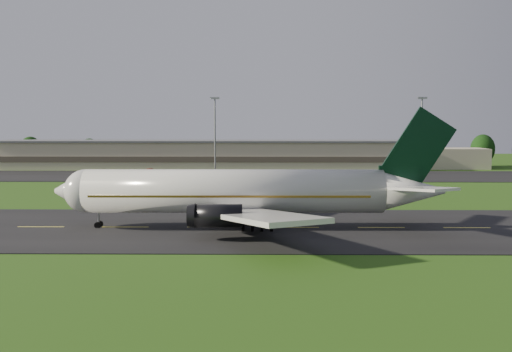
{
  "coord_description": "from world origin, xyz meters",
  "views": [
    {
      "loc": [
        17.73,
        -72.47,
        13.5
      ],
      "look_at": [
        16.8,
        8.0,
        6.0
      ],
      "focal_mm": 40.0,
      "sensor_mm": 36.0,
      "label": 1
    }
  ],
  "objects_px": {
    "light_mast_centre": "(215,126)",
    "service_vehicle_b": "(151,171)",
    "service_vehicle_a": "(131,173)",
    "service_vehicle_c": "(256,172)",
    "light_mast_east": "(421,126)",
    "terminal": "(224,155)",
    "service_vehicle_d": "(320,173)",
    "airliner": "(241,192)"
  },
  "relations": [
    {
      "from": "light_mast_centre",
      "to": "service_vehicle_b",
      "type": "xyz_separation_m",
      "value": [
        -16.71,
        -3.16,
        -11.94
      ]
    },
    {
      "from": "service_vehicle_a",
      "to": "service_vehicle_c",
      "type": "xyz_separation_m",
      "value": [
        31.95,
        2.94,
        -0.09
      ]
    },
    {
      "from": "service_vehicle_a",
      "to": "service_vehicle_b",
      "type": "bearing_deg",
      "value": 20.77
    },
    {
      "from": "light_mast_east",
      "to": "terminal",
      "type": "bearing_deg",
      "value": 163.2
    },
    {
      "from": "light_mast_centre",
      "to": "service_vehicle_d",
      "type": "xyz_separation_m",
      "value": [
        27.59,
        -6.83,
        -12.03
      ]
    },
    {
      "from": "terminal",
      "to": "service_vehicle_d",
      "type": "relative_size",
      "value": 34.89
    },
    {
      "from": "service_vehicle_a",
      "to": "service_vehicle_c",
      "type": "height_order",
      "value": "service_vehicle_a"
    },
    {
      "from": "airliner",
      "to": "service_vehicle_a",
      "type": "bearing_deg",
      "value": 112.79
    },
    {
      "from": "light_mast_east",
      "to": "service_vehicle_a",
      "type": "bearing_deg",
      "value": -174.47
    },
    {
      "from": "light_mast_centre",
      "to": "service_vehicle_d",
      "type": "relative_size",
      "value": 4.9
    },
    {
      "from": "service_vehicle_a",
      "to": "service_vehicle_d",
      "type": "bearing_deg",
      "value": -23.15
    },
    {
      "from": "service_vehicle_a",
      "to": "service_vehicle_c",
      "type": "bearing_deg",
      "value": -18.52
    },
    {
      "from": "service_vehicle_d",
      "to": "light_mast_east",
      "type": "bearing_deg",
      "value": -44.15
    },
    {
      "from": "terminal",
      "to": "service_vehicle_d",
      "type": "bearing_deg",
      "value": -41.31
    },
    {
      "from": "light_mast_centre",
      "to": "service_vehicle_a",
      "type": "height_order",
      "value": "light_mast_centre"
    },
    {
      "from": "service_vehicle_b",
      "to": "terminal",
      "type": "bearing_deg",
      "value": -23.41
    },
    {
      "from": "terminal",
      "to": "service_vehicle_b",
      "type": "distance_m",
      "value": 26.69
    },
    {
      "from": "light_mast_east",
      "to": "service_vehicle_d",
      "type": "bearing_deg",
      "value": -166.01
    },
    {
      "from": "airliner",
      "to": "service_vehicle_c",
      "type": "xyz_separation_m",
      "value": [
        1.04,
        75.58,
        -3.97
      ]
    },
    {
      "from": "light_mast_east",
      "to": "service_vehicle_d",
      "type": "relative_size",
      "value": 4.9
    },
    {
      "from": "airliner",
      "to": "service_vehicle_a",
      "type": "distance_m",
      "value": 79.03
    },
    {
      "from": "terminal",
      "to": "service_vehicle_a",
      "type": "relative_size",
      "value": 36.28
    },
    {
      "from": "airliner",
      "to": "service_vehicle_b",
      "type": "height_order",
      "value": "airliner"
    },
    {
      "from": "service_vehicle_a",
      "to": "service_vehicle_d",
      "type": "xyz_separation_m",
      "value": [
        48.57,
        0.53,
        -0.08
      ]
    },
    {
      "from": "service_vehicle_a",
      "to": "service_vehicle_b",
      "type": "xyz_separation_m",
      "value": [
        4.27,
        4.2,
        0.02
      ]
    },
    {
      "from": "light_mast_east",
      "to": "service_vehicle_c",
      "type": "distance_m",
      "value": 45.86
    },
    {
      "from": "airliner",
      "to": "service_vehicle_a",
      "type": "xyz_separation_m",
      "value": [
        -30.91,
        72.64,
        -3.88
      ]
    },
    {
      "from": "service_vehicle_d",
      "to": "light_mast_centre",
      "type": "bearing_deg",
      "value": 107.97
    },
    {
      "from": "light_mast_east",
      "to": "service_vehicle_b",
      "type": "bearing_deg",
      "value": -177.48
    },
    {
      "from": "light_mast_east",
      "to": "service_vehicle_d",
      "type": "xyz_separation_m",
      "value": [
        -27.41,
        -6.83,
        -12.03
      ]
    },
    {
      "from": "terminal",
      "to": "light_mast_east",
      "type": "bearing_deg",
      "value": -16.8
    },
    {
      "from": "light_mast_east",
      "to": "service_vehicle_c",
      "type": "relative_size",
      "value": 4.75
    },
    {
      "from": "light_mast_centre",
      "to": "service_vehicle_a",
      "type": "relative_size",
      "value": 5.09
    },
    {
      "from": "light_mast_centre",
      "to": "light_mast_east",
      "type": "bearing_deg",
      "value": 0.0
    },
    {
      "from": "airliner",
      "to": "light_mast_centre",
      "type": "xyz_separation_m",
      "value": [
        -9.92,
        80.0,
        8.08
      ]
    },
    {
      "from": "airliner",
      "to": "service_vehicle_b",
      "type": "xyz_separation_m",
      "value": [
        -26.64,
        76.84,
        -3.86
      ]
    },
    {
      "from": "airliner",
      "to": "light_mast_east",
      "type": "bearing_deg",
      "value": 60.34
    },
    {
      "from": "airliner",
      "to": "light_mast_east",
      "type": "height_order",
      "value": "light_mast_east"
    },
    {
      "from": "service_vehicle_b",
      "to": "service_vehicle_c",
      "type": "xyz_separation_m",
      "value": [
        27.68,
        -1.26,
        -0.1
      ]
    },
    {
      "from": "service_vehicle_b",
      "to": "service_vehicle_d",
      "type": "distance_m",
      "value": 44.45
    },
    {
      "from": "airliner",
      "to": "service_vehicle_c",
      "type": "distance_m",
      "value": 75.69
    },
    {
      "from": "light_mast_centre",
      "to": "service_vehicle_b",
      "type": "height_order",
      "value": "light_mast_centre"
    }
  ]
}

